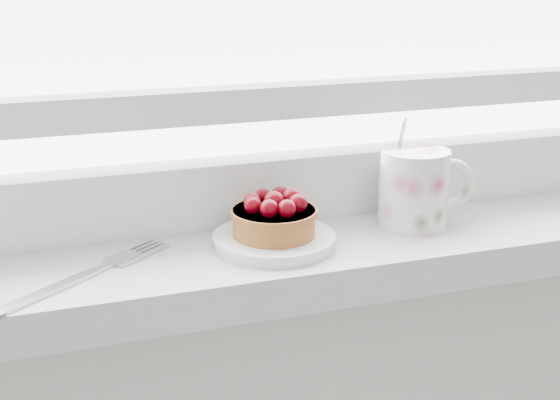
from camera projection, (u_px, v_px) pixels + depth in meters
name	position (u px, v px, depth m)	size (l,w,h in m)	color
saucer	(274.00, 240.00, 0.78)	(0.12, 0.12, 0.01)	white
raspberry_tart	(274.00, 216.00, 0.78)	(0.09, 0.09, 0.05)	brown
floral_mug	(416.00, 186.00, 0.83)	(0.11, 0.08, 0.12)	silver
fork	(79.00, 278.00, 0.70)	(0.18, 0.15, 0.00)	silver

